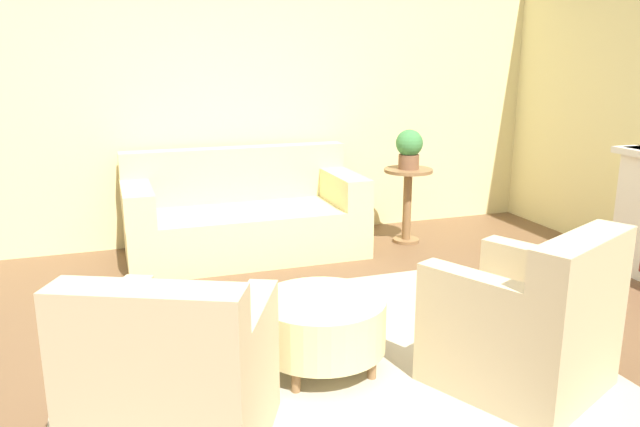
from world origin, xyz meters
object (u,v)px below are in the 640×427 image
(armchair_left, at_px, (175,385))
(potted_plant_on_side_table, at_px, (409,148))
(armchair_right, at_px, (528,327))
(ottoman_table, at_px, (321,323))
(side_table, at_px, (408,194))
(couch, at_px, (244,218))

(armchair_left, bearing_deg, potted_plant_on_side_table, 46.97)
(armchair_left, bearing_deg, armchair_right, 0.00)
(ottoman_table, xyz_separation_m, potted_plant_on_side_table, (1.58, 2.07, 0.63))
(side_table, height_order, potted_plant_on_side_table, potted_plant_on_side_table)
(potted_plant_on_side_table, bearing_deg, armchair_right, -103.18)
(couch, distance_m, potted_plant_on_side_table, 1.64)
(armchair_left, relative_size, potted_plant_on_side_table, 2.87)
(couch, bearing_deg, armchair_left, -108.17)
(couch, xyz_separation_m, ottoman_table, (-0.04, -2.22, -0.06))
(armchair_right, height_order, potted_plant_on_side_table, potted_plant_on_side_table)
(armchair_right, relative_size, side_table, 1.49)
(armchair_left, bearing_deg, side_table, 46.97)
(ottoman_table, bearing_deg, side_table, 52.66)
(couch, relative_size, side_table, 2.90)
(potted_plant_on_side_table, bearing_deg, couch, 174.16)
(armchair_left, distance_m, side_table, 3.58)
(couch, relative_size, potted_plant_on_side_table, 5.60)
(ottoman_table, bearing_deg, armchair_right, -29.75)
(side_table, xyz_separation_m, potted_plant_on_side_table, (0.00, 0.00, 0.44))
(ottoman_table, distance_m, side_table, 2.61)
(couch, height_order, potted_plant_on_side_table, potted_plant_on_side_table)
(couch, xyz_separation_m, armchair_left, (-0.91, -2.77, 0.02))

